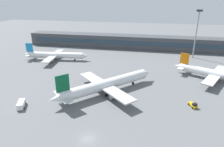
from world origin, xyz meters
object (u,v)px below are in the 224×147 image
(baggage_tug_yellow, at_px, (193,105))
(airplane_near, at_px, (107,84))
(service_van_white, at_px, (21,104))
(airplane_far, at_px, (56,55))
(floodlight_tower_west, at_px, (197,31))
(airplane_mid, at_px, (219,75))

(baggage_tug_yellow, bearing_deg, airplane_near, 170.99)
(baggage_tug_yellow, distance_m, service_van_white, 57.99)
(airplane_far, bearing_deg, service_van_white, -75.98)
(airplane_near, bearing_deg, floodlight_tower_west, 54.45)
(floodlight_tower_west, bearing_deg, baggage_tug_yellow, -98.65)
(baggage_tug_yellow, relative_size, service_van_white, 0.70)
(airplane_mid, bearing_deg, service_van_white, -152.43)
(baggage_tug_yellow, xyz_separation_m, service_van_white, (-56.75, -11.92, 0.31))
(airplane_far, bearing_deg, baggage_tug_yellow, -29.51)
(airplane_mid, height_order, floodlight_tower_west, floodlight_tower_west)
(airplane_far, height_order, floodlight_tower_west, floodlight_tower_west)
(service_van_white, distance_m, floodlight_tower_west, 99.55)
(airplane_mid, relative_size, floodlight_tower_west, 1.33)
(airplane_near, height_order, floodlight_tower_west, floodlight_tower_west)
(baggage_tug_yellow, xyz_separation_m, floodlight_tower_west, (9.30, 61.07, 15.17))
(airplane_near, relative_size, floodlight_tower_west, 1.28)
(airplane_near, xyz_separation_m, airplane_mid, (44.96, 20.19, -0.41))
(airplane_near, relative_size, baggage_tug_yellow, 9.14)
(airplane_mid, bearing_deg, airplane_far, 170.31)
(airplane_far, height_order, service_van_white, airplane_far)
(airplane_near, xyz_separation_m, baggage_tug_yellow, (30.85, -4.89, -2.64))
(baggage_tug_yellow, relative_size, floodlight_tower_west, 0.14)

